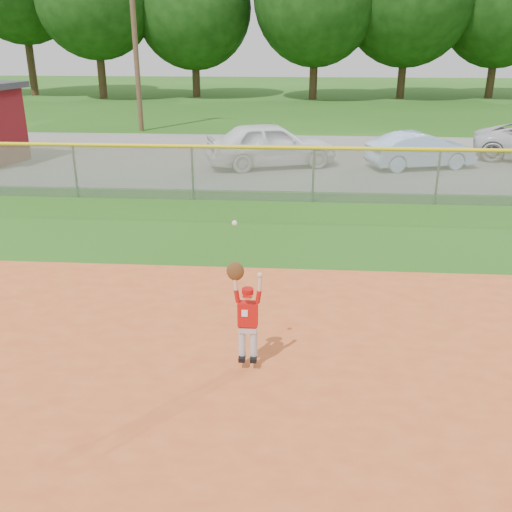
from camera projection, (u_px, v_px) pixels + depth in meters
The scene contains 7 objects.
ground at pixel (328, 440), 6.53m from camera, with size 120.00×120.00×0.00m, color #215212.
parking_strip at pixel (309, 158), 21.40m from camera, with size 44.00×10.00×0.03m, color slate.
car_white_a at pixel (271, 144), 19.72m from camera, with size 1.80×4.48×1.53m, color white.
car_blue at pixel (421, 150), 19.53m from camera, with size 1.28×3.66×1.21m, color #9CBEE9.
outfield_fence at pixel (313, 171), 15.50m from camera, with size 40.06×0.10×1.55m.
power_lines at pixel (334, 26), 25.21m from camera, with size 19.40×0.24×9.00m.
ballplayer at pixel (246, 312), 7.62m from camera, with size 0.47×0.20×2.00m.
Camera 1 is at (-0.44, -5.37, 4.34)m, focal length 40.00 mm.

